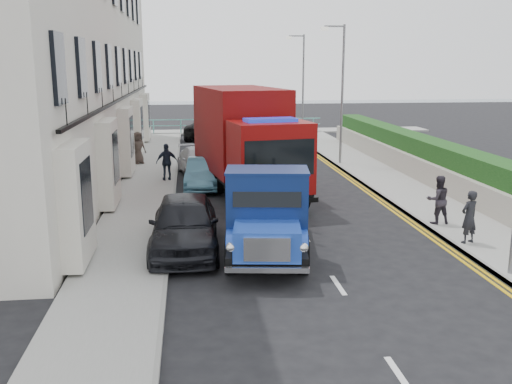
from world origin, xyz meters
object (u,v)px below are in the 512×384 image
Objects in this scene: red_lorry at (245,138)px; parked_car_front at (184,224)px; lamp_mid at (340,86)px; lamp_far at (301,81)px; bedford_lorry at (267,220)px; pedestrian_east_near at (469,217)px.

red_lorry reaches higher than parked_car_front.
lamp_mid and lamp_far have the same top height.
bedford_lorry is (-5.62, -24.13, -2.86)m from lamp_far.
red_lorry is at bearing 72.50° from parked_car_front.
lamp_mid reaches higher than parked_car_front.
lamp_far is 24.94m from bedford_lorry.
lamp_far is 4.58× the size of pedestrian_east_near.
red_lorry is (0.26, 8.23, 1.08)m from bedford_lorry.
lamp_mid is 10.00m from lamp_far.
parked_car_front is at bearing -118.59° from red_lorry.
parked_car_front is 8.02m from pedestrian_east_near.
parked_car_front is (-7.78, -23.00, -3.21)m from lamp_far.
red_lorry is at bearing -108.64° from lamp_far.
red_lorry reaches higher than pedestrian_east_near.
pedestrian_east_near is at bearing -63.85° from red_lorry.
lamp_far reaches higher than red_lorry.
bedford_lorry is 0.65× the size of red_lorry.
lamp_mid is 0.84× the size of red_lorry.
parked_car_front is (-2.15, 1.13, -0.35)m from bedford_lorry.
lamp_mid is 15.49m from parked_car_front.
lamp_mid is at bearing 75.94° from bedford_lorry.
lamp_mid is at bearing 60.38° from parked_car_front.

